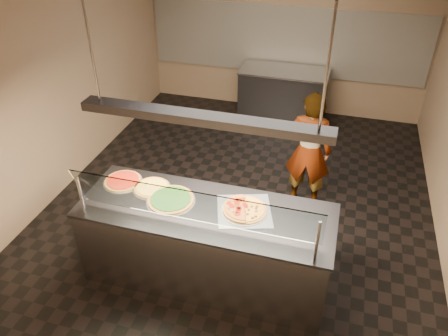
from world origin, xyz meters
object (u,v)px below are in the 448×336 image
(pizza_spinach, at_px, (171,199))
(half_pizza_pepperoni, at_px, (234,206))
(pizza_tomato, at_px, (123,181))
(half_pizza_sausage, at_px, (255,211))
(prep_table, at_px, (283,95))
(pizza_spatula, at_px, (151,187))
(sneeze_guard, at_px, (193,207))
(heat_lamp_housing, at_px, (203,119))
(worker, at_px, (309,151))
(serving_counter, at_px, (207,243))
(perforated_tray, at_px, (244,210))
(pizza_cheese, at_px, (152,187))

(pizza_spinach, bearing_deg, half_pizza_pepperoni, 4.03)
(pizza_tomato, bearing_deg, half_pizza_sausage, -4.64)
(prep_table, bearing_deg, pizza_spatula, -101.62)
(pizza_spatula, bearing_deg, sneeze_guard, -36.85)
(pizza_spatula, distance_m, heat_lamp_housing, 1.20)
(half_pizza_pepperoni, xyz_separation_m, worker, (0.57, 1.55, -0.16))
(serving_counter, relative_size, pizza_tomato, 6.11)
(perforated_tray, xyz_separation_m, half_pizza_pepperoni, (-0.10, 0.00, 0.03))
(pizza_cheese, distance_m, heat_lamp_housing, 1.22)
(perforated_tray, relative_size, prep_table, 0.44)
(half_pizza_pepperoni, distance_m, pizza_spinach, 0.67)
(worker, bearing_deg, pizza_cheese, 46.46)
(half_pizza_sausage, relative_size, pizza_spinach, 0.95)
(worker, bearing_deg, pizza_spinach, 54.75)
(sneeze_guard, xyz_separation_m, prep_table, (0.13, 4.34, -0.76))
(half_pizza_sausage, xyz_separation_m, pizza_spinach, (-0.87, -0.04, -0.01))
(pizza_spatula, xyz_separation_m, worker, (1.51, 1.48, -0.16))
(sneeze_guard, bearing_deg, pizza_cheese, 141.87)
(serving_counter, relative_size, heat_lamp_housing, 1.13)
(sneeze_guard, distance_m, half_pizza_pepperoni, 0.57)
(pizza_spinach, relative_size, prep_table, 0.33)
(prep_table, bearing_deg, sneeze_guard, -91.67)
(prep_table, height_order, worker, worker)
(pizza_cheese, distance_m, pizza_tomato, 0.36)
(sneeze_guard, xyz_separation_m, pizza_spinach, (-0.39, 0.38, -0.28))
(sneeze_guard, bearing_deg, pizza_tomato, 151.75)
(pizza_spinach, bearing_deg, pizza_spatula, 157.09)
(pizza_tomato, bearing_deg, sneeze_guard, -28.25)
(serving_counter, relative_size, sneeze_guard, 1.10)
(prep_table, bearing_deg, pizza_spinach, -97.40)
(pizza_tomato, distance_m, worker, 2.35)
(half_pizza_sausage, bearing_deg, pizza_spinach, -177.17)
(pizza_spatula, bearing_deg, half_pizza_sausage, -3.66)
(worker, bearing_deg, half_pizza_pepperoni, 72.27)
(prep_table, height_order, heat_lamp_housing, heat_lamp_housing)
(half_pizza_sausage, bearing_deg, serving_counter, -170.54)
(serving_counter, bearing_deg, prep_table, 88.19)
(sneeze_guard, bearing_deg, heat_lamp_housing, 90.00)
(pizza_spatula, xyz_separation_m, prep_table, (0.79, 3.84, -0.49))
(half_pizza_pepperoni, distance_m, half_pizza_sausage, 0.21)
(sneeze_guard, distance_m, pizza_spinach, 0.61)
(serving_counter, bearing_deg, worker, 62.73)
(serving_counter, bearing_deg, half_pizza_sausage, 9.46)
(pizza_cheese, bearing_deg, sneeze_guard, -38.13)
(sneeze_guard, xyz_separation_m, pizza_tomato, (-1.02, 0.55, -0.28))
(perforated_tray, xyz_separation_m, worker, (0.46, 1.55, -0.13))
(serving_counter, height_order, heat_lamp_housing, heat_lamp_housing)
(pizza_spatula, relative_size, worker, 0.14)
(pizza_spinach, xyz_separation_m, heat_lamp_housing, (0.39, -0.04, 1.00))
(pizza_spinach, distance_m, pizza_tomato, 0.65)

